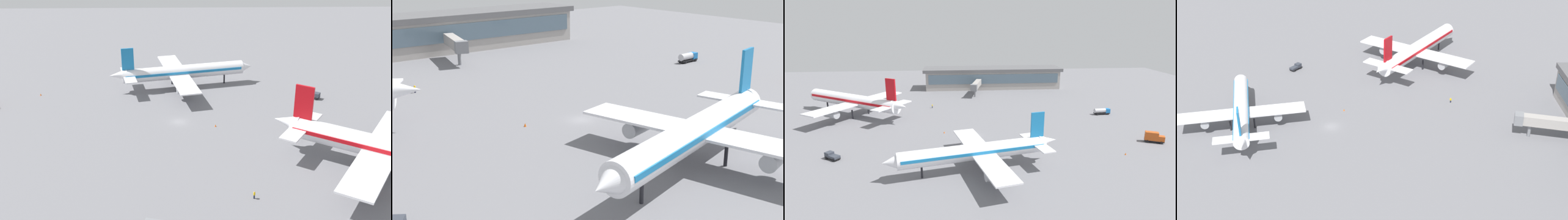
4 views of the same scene
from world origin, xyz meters
The scene contains 7 objects.
ground centered at (0.00, 0.00, 0.00)m, with size 288.00×288.00×0.00m, color slate.
airplane_at_gate centered at (0.83, 25.91, 5.06)m, with size 45.26×36.86×13.92m.
airplane_taxiing centered at (45.42, -27.66, 6.00)m, with size 47.51×40.03×16.51m.
pushback_tractor centered at (40.03, 15.76, 0.97)m, with size 4.68×4.12×1.90m.
ground_crew_worker centered at (15.41, -36.37, 0.85)m, with size 0.49×0.55×1.67m.
safety_cone_near_gate centered at (-42.12, 19.72, 0.30)m, with size 0.44×0.44×0.60m, color #EA590C.
safety_cone_mid_apron centered at (9.65, -3.14, 0.30)m, with size 0.44×0.44×0.60m, color #EA590C.
Camera 1 is at (1.73, -118.18, 55.95)m, focal length 44.72 mm.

